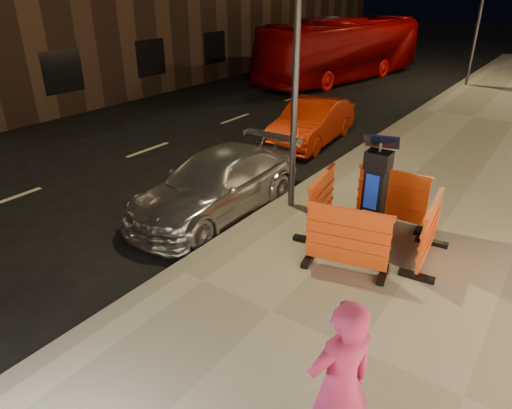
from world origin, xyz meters
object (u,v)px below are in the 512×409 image
Objects in this scene: barrier_kerbside at (321,202)px; car_red at (311,143)px; parking_kiosk at (374,194)px; barrier_front at (347,240)px; bus_doubledecker at (341,80)px; barrier_bldgside at (429,232)px; barrier_back at (392,197)px; car_silver at (218,211)px; man at (339,386)px.

barrier_kerbside is 5.48m from car_red.
parking_kiosk is 1.03m from barrier_front.
car_red is at bearing 111.10° from barrier_front.
bus_doubledecker is at bearing 110.03° from parking_kiosk.
barrier_bldgside is 0.13× the size of bus_doubledecker.
barrier_bldgside is (0.95, 0.95, 0.00)m from barrier_front.
barrier_back is (0.00, 1.90, 0.00)m from barrier_front.
car_silver is (-3.08, 0.62, -0.67)m from barrier_front.
man is (4.97, -8.60, 1.04)m from car_red.
bus_doubledecker reaches higher than barrier_back.
parking_kiosk reaches higher than barrier_bldgside.
man is (1.26, -2.95, 0.37)m from barrier_front.
man is at bearing -79.09° from barrier_front.
parking_kiosk is 1.03m from barrier_back.
barrier_back is 3.40m from car_silver.
car_silver is (-4.03, -0.33, -0.67)m from barrier_bldgside.
barrier_kerbside is at bearing -64.71° from car_red.
parking_kiosk is 1.40× the size of barrier_kerbside.
barrier_bldgside is at bearing -50.37° from car_red.
barrier_back and barrier_bldgside have the same top height.
parking_kiosk is at bearing -53.44° from bus_doubledecker.
barrier_back is at bearing 82.79° from parking_kiosk.
barrier_back is at bearing -54.21° from barrier_kerbside.
barrier_back and barrier_kerbside have the same top height.
barrier_back is 5.31m from car_red.
car_red is (-3.71, 5.64, -0.67)m from barrier_front.
parking_kiosk is 0.45× the size of car_silver.
barrier_kerbside is at bearing 9.76° from car_silver.
car_silver is at bearing 89.56° from barrier_kerbside.
bus_doubledecker is at bearing -122.94° from man.
barrier_front is at bearing 129.79° from barrier_bldgside.
parking_kiosk is at bearing 7.09° from car_silver.
car_silver is (-2.13, -0.33, -0.67)m from barrier_kerbside.
parking_kiosk is at bearing -99.21° from barrier_kerbside.
barrier_front reaches higher than car_silver.
barrier_front is 6.78m from car_red.
barrier_back is 0.32× the size of car_silver.
bus_doubledecker is (-7.25, 15.04, -0.67)m from barrier_front.
car_red is at bearing 39.58° from barrier_bldgside.
barrier_back reaches higher than car_red.
barrier_bldgside is at bearing 5.66° from car_silver.
car_silver is at bearing 178.89° from parking_kiosk.
bus_doubledecker reaches higher than car_red.
barrier_back is 15.03m from bus_doubledecker.
bus_doubledecker is (-4.17, 14.42, 0.00)m from car_silver.
parking_kiosk is 1.40× the size of barrier_front.
bus_doubledecker is (-8.20, 14.09, -0.67)m from barrier_bldgside.
parking_kiosk reaches higher than barrier_back.
barrier_kerbside is (-0.95, 0.95, 0.00)m from barrier_front.
man is (4.34, -3.58, 1.04)m from car_silver.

